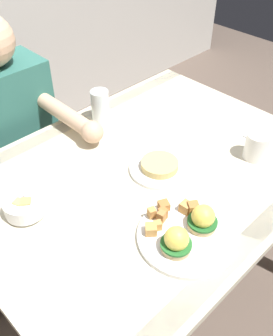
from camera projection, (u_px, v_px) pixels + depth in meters
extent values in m
plane|color=brown|center=(145.00, 291.00, 1.74)|extent=(6.00, 6.00, 0.00)
cube|color=beige|center=(148.00, 173.00, 1.27)|extent=(1.20, 0.90, 0.03)
cube|color=#4C6BB7|center=(251.00, 238.00, 1.04)|extent=(1.20, 0.06, 0.00)
cube|color=#4C6BB7|center=(75.00, 122.00, 1.48)|extent=(1.20, 0.06, 0.00)
cube|color=brown|center=(165.00, 142.00, 2.02)|extent=(0.06, 0.06, 0.71)
cylinder|color=white|center=(186.00, 237.00, 1.04)|extent=(0.27, 0.27, 0.01)
cylinder|color=tan|center=(176.00, 247.00, 0.99)|extent=(0.08, 0.08, 0.02)
cylinder|color=#286B2D|center=(176.00, 244.00, 0.98)|extent=(0.08, 0.08, 0.01)
sphere|color=#F7DB56|center=(177.00, 239.00, 0.97)|extent=(0.07, 0.07, 0.07)
cylinder|color=tan|center=(202.00, 224.00, 1.05)|extent=(0.08, 0.08, 0.02)
cylinder|color=#236028|center=(202.00, 221.00, 1.04)|extent=(0.08, 0.08, 0.01)
sphere|color=#F7DB56|center=(203.00, 216.00, 1.03)|extent=(0.07, 0.07, 0.07)
cube|color=#AD7038|center=(164.00, 206.00, 1.10)|extent=(0.04, 0.04, 0.02)
cube|color=#B77A42|center=(161.00, 217.00, 1.06)|extent=(0.03, 0.03, 0.04)
cube|color=#AD7038|center=(163.00, 213.00, 1.07)|extent=(0.03, 0.03, 0.03)
cube|color=tan|center=(152.00, 213.00, 1.07)|extent=(0.03, 0.03, 0.03)
cube|color=tan|center=(158.00, 225.00, 1.04)|extent=(0.03, 0.03, 0.03)
cube|color=tan|center=(186.00, 207.00, 1.09)|extent=(0.03, 0.03, 0.03)
cube|color=tan|center=(151.00, 229.00, 1.03)|extent=(0.04, 0.04, 0.03)
cube|color=#AD7038|center=(193.00, 208.00, 1.08)|extent=(0.04, 0.04, 0.04)
cylinder|color=white|center=(26.00, 212.00, 1.11)|extent=(0.10, 0.10, 0.01)
cylinder|color=white|center=(25.00, 205.00, 1.09)|extent=(0.12, 0.12, 0.04)
cube|color=#F4DB66|center=(24.00, 206.00, 1.09)|extent=(0.02, 0.02, 0.02)
cube|color=#F4DB66|center=(19.00, 205.00, 1.07)|extent=(0.04, 0.04, 0.03)
cube|color=#F4DB66|center=(29.00, 201.00, 1.09)|extent=(0.03, 0.03, 0.03)
cube|color=#EA6B70|center=(24.00, 203.00, 1.08)|extent=(0.03, 0.03, 0.03)
cube|color=#F4A85B|center=(24.00, 205.00, 1.09)|extent=(0.03, 0.03, 0.02)
cube|color=#F4A85B|center=(28.00, 202.00, 1.09)|extent=(0.04, 0.04, 0.03)
cube|color=#F4A85B|center=(26.00, 204.00, 1.08)|extent=(0.04, 0.04, 0.03)
cylinder|color=white|center=(256.00, 146.00, 1.28)|extent=(0.08, 0.08, 0.09)
cylinder|color=black|center=(259.00, 136.00, 1.25)|extent=(0.07, 0.07, 0.01)
torus|color=white|center=(263.00, 140.00, 1.30)|extent=(0.06, 0.02, 0.06)
cube|color=silver|center=(260.00, 127.00, 1.44)|extent=(0.12, 0.02, 0.00)
cube|color=silver|center=(248.00, 135.00, 1.40)|extent=(0.04, 0.03, 0.00)
cylinder|color=silver|center=(100.00, 106.00, 1.44)|extent=(0.07, 0.07, 0.13)
cylinder|color=silver|center=(101.00, 111.00, 1.45)|extent=(0.06, 0.06, 0.09)
cylinder|color=white|center=(159.00, 169.00, 1.25)|extent=(0.20, 0.20, 0.01)
cylinder|color=#DBBC70|center=(160.00, 165.00, 1.24)|extent=(0.12, 0.12, 0.02)
cylinder|color=#33333D|center=(26.00, 225.00, 1.75)|extent=(0.11, 0.11, 0.45)
cylinder|color=#33333D|center=(58.00, 205.00, 1.84)|extent=(0.11, 0.11, 0.45)
cube|color=#2D665B|center=(9.00, 123.00, 1.54)|extent=(0.34, 0.20, 0.50)
cylinder|color=#DBAD89|center=(67.00, 115.00, 1.40)|extent=(0.06, 0.30, 0.06)
sphere|color=#DBAD89|center=(92.00, 132.00, 1.32)|extent=(0.08, 0.08, 0.08)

